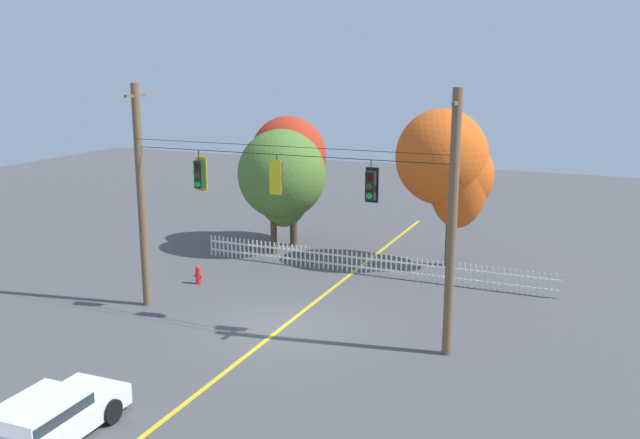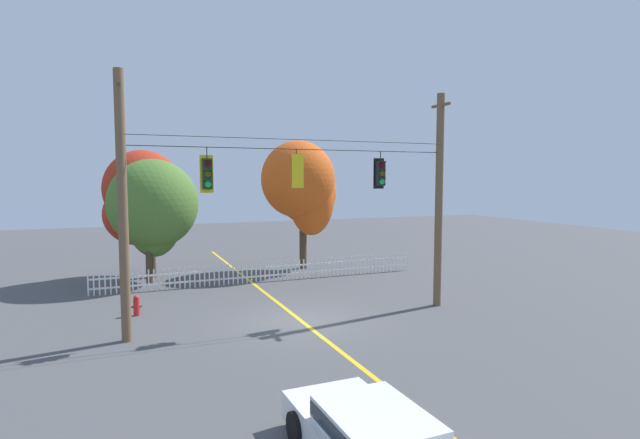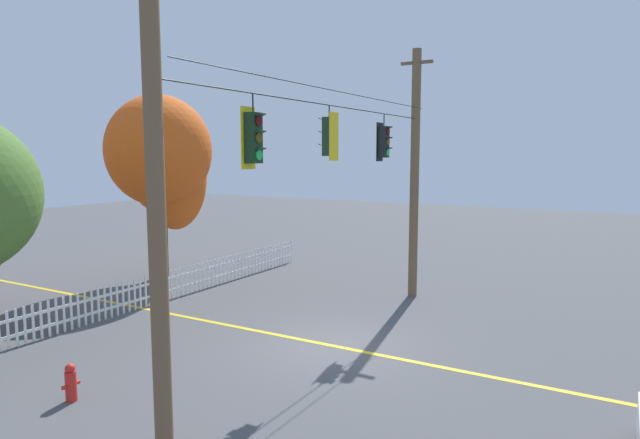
{
  "view_description": "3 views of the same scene",
  "coord_description": "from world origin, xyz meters",
  "px_view_note": "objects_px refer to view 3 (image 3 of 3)",
  "views": [
    {
      "loc": [
        10.06,
        -20.2,
        9.0
      ],
      "look_at": [
        1.03,
        0.87,
        3.77
      ],
      "focal_mm": 38.51,
      "sensor_mm": 36.0,
      "label": 1
    },
    {
      "loc": [
        -5.86,
        -16.14,
        5.04
      ],
      "look_at": [
        1.14,
        1.02,
        3.51
      ],
      "focal_mm": 27.7,
      "sensor_mm": 36.0,
      "label": 2
    },
    {
      "loc": [
        -12.01,
        -6.61,
        4.89
      ],
      "look_at": [
        1.42,
        1.17,
        3.05
      ],
      "focal_mm": 31.09,
      "sensor_mm": 36.0,
      "label": 3
    }
  ],
  "objects_px": {
    "traffic_signal_westbound_side": "(383,142)",
    "traffic_signal_eastbound_side": "(329,136)",
    "traffic_signal_southbound_primary": "(253,138)",
    "autumn_oak_far_east": "(165,162)",
    "fire_hydrant": "(71,383)"
  },
  "relations": [
    {
      "from": "autumn_oak_far_east",
      "to": "fire_hydrant",
      "type": "distance_m",
      "value": 11.77
    },
    {
      "from": "traffic_signal_southbound_primary",
      "to": "fire_hydrant",
      "type": "distance_m",
      "value": 6.05
    },
    {
      "from": "traffic_signal_eastbound_side",
      "to": "traffic_signal_westbound_side",
      "type": "distance_m",
      "value": 3.3
    },
    {
      "from": "traffic_signal_eastbound_side",
      "to": "traffic_signal_southbound_primary",
      "type": "bearing_deg",
      "value": 179.64
    },
    {
      "from": "traffic_signal_westbound_side",
      "to": "traffic_signal_southbound_primary",
      "type": "bearing_deg",
      "value": 179.99
    },
    {
      "from": "traffic_signal_westbound_side",
      "to": "autumn_oak_far_east",
      "type": "xyz_separation_m",
      "value": [
        0.4,
        9.33,
        -0.65
      ]
    },
    {
      "from": "traffic_signal_southbound_primary",
      "to": "traffic_signal_eastbound_side",
      "type": "relative_size",
      "value": 1.11
    },
    {
      "from": "traffic_signal_southbound_primary",
      "to": "traffic_signal_eastbound_side",
      "type": "xyz_separation_m",
      "value": [
        3.05,
        -0.02,
        0.11
      ]
    },
    {
      "from": "autumn_oak_far_east",
      "to": "traffic_signal_eastbound_side",
      "type": "bearing_deg",
      "value": -111.62
    },
    {
      "from": "traffic_signal_eastbound_side",
      "to": "fire_hydrant",
      "type": "xyz_separation_m",
      "value": [
        -5.24,
        2.95,
        -4.93
      ]
    },
    {
      "from": "traffic_signal_eastbound_side",
      "to": "traffic_signal_westbound_side",
      "type": "relative_size",
      "value": 0.96
    },
    {
      "from": "traffic_signal_southbound_primary",
      "to": "autumn_oak_far_east",
      "type": "bearing_deg",
      "value": 54.1
    },
    {
      "from": "traffic_signal_westbound_side",
      "to": "traffic_signal_eastbound_side",
      "type": "bearing_deg",
      "value": -179.68
    },
    {
      "from": "traffic_signal_westbound_side",
      "to": "autumn_oak_far_east",
      "type": "bearing_deg",
      "value": 87.53
    },
    {
      "from": "traffic_signal_westbound_side",
      "to": "fire_hydrant",
      "type": "relative_size",
      "value": 1.8
    }
  ]
}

